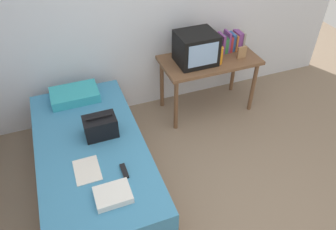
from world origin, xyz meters
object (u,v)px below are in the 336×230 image
(water_bottle, at_px, (219,55))
(pillow, at_px, (75,95))
(desk, at_px, (209,65))
(picture_frame, at_px, (242,52))
(remote_dark, at_px, (124,171))
(handbag, at_px, (100,126))
(book_row, at_px, (231,42))
(folded_towel, at_px, (113,195))
(tv, at_px, (196,48))
(magazine, at_px, (87,170))
(bed, at_px, (94,165))

(water_bottle, bearing_deg, pillow, 175.17)
(desk, xyz_separation_m, water_bottle, (0.05, -0.13, 0.19))
(picture_frame, xyz_separation_m, remote_dark, (-1.73, -1.07, -0.23))
(desk, bearing_deg, handbag, -155.53)
(book_row, height_order, pillow, book_row)
(handbag, bearing_deg, remote_dark, -81.13)
(water_bottle, bearing_deg, folded_towel, -141.02)
(tv, xyz_separation_m, pillow, (-1.41, 0.02, -0.30))
(book_row, distance_m, folded_towel, 2.40)
(tv, height_order, water_bottle, tv)
(tv, distance_m, water_bottle, 0.28)
(desk, bearing_deg, magazine, -147.50)
(tv, xyz_separation_m, picture_frame, (0.55, -0.10, -0.11))
(bed, height_order, handbag, handbag)
(tv, height_order, magazine, tv)
(remote_dark, bearing_deg, bed, 116.68)
(desk, relative_size, picture_frame, 8.02)
(desk, relative_size, tv, 2.64)
(desk, height_order, picture_frame, picture_frame)
(magazine, bearing_deg, water_bottle, 28.40)
(book_row, relative_size, pillow, 0.61)
(desk, xyz_separation_m, book_row, (0.33, 0.11, 0.20))
(magazine, bearing_deg, pillow, 86.82)
(bed, height_order, magazine, magazine)
(handbag, bearing_deg, pillow, 102.58)
(bed, relative_size, remote_dark, 12.82)
(desk, relative_size, water_bottle, 5.63)
(pillow, xyz_separation_m, magazine, (-0.06, -1.06, -0.05))
(tv, bearing_deg, remote_dark, -135.10)
(pillow, bearing_deg, handbag, -77.42)
(magazine, distance_m, remote_dark, 0.32)
(bed, distance_m, book_row, 2.18)
(bed, height_order, folded_towel, folded_towel)
(pillow, bearing_deg, tv, -0.64)
(water_bottle, height_order, magazine, water_bottle)
(desk, bearing_deg, picture_frame, -17.50)
(pillow, bearing_deg, remote_dark, -79.03)
(pillow, distance_m, folded_towel, 1.41)
(desk, bearing_deg, bed, -154.38)
(desk, relative_size, book_row, 3.80)
(water_bottle, height_order, pillow, water_bottle)
(picture_frame, relative_size, handbag, 0.48)
(magazine, bearing_deg, tv, 35.55)
(water_bottle, distance_m, folded_towel, 2.03)
(remote_dark, distance_m, folded_towel, 0.26)
(magazine, height_order, remote_dark, remote_dark)
(picture_frame, relative_size, remote_dark, 0.93)
(picture_frame, height_order, handbag, picture_frame)
(picture_frame, distance_m, handbag, 1.90)
(water_bottle, bearing_deg, desk, 110.89)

